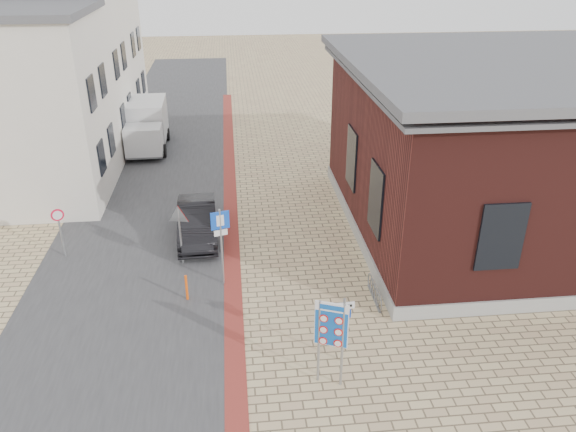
{
  "coord_description": "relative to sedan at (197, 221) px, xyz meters",
  "views": [
    {
      "loc": [
        -1.8,
        -12.87,
        10.7
      ],
      "look_at": [
        -0.01,
        4.24,
        2.2
      ],
      "focal_mm": 35.0,
      "sensor_mm": 36.0,
      "label": 1
    }
  ],
  "objects": [
    {
      "name": "curb_strip",
      "position": [
        1.31,
        2.83,
        -0.69
      ],
      "size": [
        0.6,
        40.0,
        0.02
      ],
      "primitive_type": "cube",
      "color": "maroon",
      "rests_on": "ground"
    },
    {
      "name": "box_truck",
      "position": [
        -3.19,
        11.02,
        0.64
      ],
      "size": [
        2.22,
        5.0,
        2.59
      ],
      "rotation": [
        0.0,
        0.0,
        0.02
      ],
      "color": "slate",
      "rests_on": "ground"
    },
    {
      "name": "speed_sign",
      "position": [
        -4.91,
        -1.04,
        0.59
      ],
      "size": [
        0.44,
        0.22,
        1.98
      ],
      "rotation": [
        0.0,
        0.0,
        0.42
      ],
      "color": "gray",
      "rests_on": "ground"
    },
    {
      "name": "yield_sign",
      "position": [
        -0.49,
        -2.0,
        1.04
      ],
      "size": [
        0.81,
        0.23,
        2.29
      ],
      "rotation": [
        0.0,
        0.0,
        -0.21
      ],
      "color": "gray",
      "rests_on": "ground"
    },
    {
      "name": "brick_building",
      "position": [
        12.31,
        -0.17,
        2.79
      ],
      "size": [
        13.0,
        13.0,
        6.8
      ],
      "color": "gray",
      "rests_on": "ground"
    },
    {
      "name": "townhouse_mid",
      "position": [
        -7.68,
        10.83,
        3.87
      ],
      "size": [
        7.4,
        6.4,
        9.1
      ],
      "color": "beige",
      "rests_on": "ground"
    },
    {
      "name": "sedan",
      "position": [
        0.0,
        0.0,
        0.0
      ],
      "size": [
        1.68,
        4.31,
        1.4
      ],
      "primitive_type": "imported",
      "rotation": [
        0.0,
        0.0,
        0.05
      ],
      "color": "black",
      "rests_on": "ground"
    },
    {
      "name": "parking_sign",
      "position": [
        1.0,
        -3.53,
        1.27
      ],
      "size": [
        0.61,
        0.21,
        2.85
      ],
      "rotation": [
        0.0,
        0.0,
        0.28
      ],
      "color": "gray",
      "rests_on": "ground"
    },
    {
      "name": "townhouse_near",
      "position": [
        -7.68,
        4.83,
        3.47
      ],
      "size": [
        7.4,
        6.4,
        8.3
      ],
      "color": "beige",
      "rests_on": "ground"
    },
    {
      "name": "ground",
      "position": [
        3.31,
        -7.17,
        -0.7
      ],
      "size": [
        120.0,
        120.0,
        0.0
      ],
      "primitive_type": "plane",
      "color": "tan",
      "rests_on": "ground"
    },
    {
      "name": "bollard",
      "position": [
        -0.19,
        -4.37,
        -0.24
      ],
      "size": [
        0.11,
        0.11,
        0.93
      ],
      "primitive_type": "cylinder",
      "rotation": [
        0.0,
        0.0,
        0.4
      ],
      "color": "#FF560D",
      "rests_on": "ground"
    },
    {
      "name": "townhouse_far",
      "position": [
        -7.68,
        16.83,
        3.47
      ],
      "size": [
        7.4,
        6.4,
        8.3
      ],
      "color": "beige",
      "rests_on": "ground"
    },
    {
      "name": "bike_rack",
      "position": [
        5.96,
        -4.97,
        -0.44
      ],
      "size": [
        0.08,
        1.8,
        0.6
      ],
      "color": "slate",
      "rests_on": "ground"
    },
    {
      "name": "road_strip",
      "position": [
        -2.19,
        7.83,
        -0.69
      ],
      "size": [
        7.0,
        60.0,
        0.02
      ],
      "primitive_type": "cube",
      "color": "#38383A",
      "rests_on": "ground"
    },
    {
      "name": "border_sign",
      "position": [
        3.81,
        -8.67,
        1.14
      ],
      "size": [
        0.83,
        0.36,
        2.58
      ],
      "rotation": [
        0.0,
        0.0,
        -0.38
      ],
      "color": "gray",
      "rests_on": "ground"
    },
    {
      "name": "essen_sign",
      "position": [
        4.31,
        -7.84,
        0.66
      ],
      "size": [
        0.57,
        0.08,
        2.1
      ],
      "rotation": [
        0.0,
        0.0,
        0.06
      ],
      "color": "gray",
      "rests_on": "ground"
    }
  ]
}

